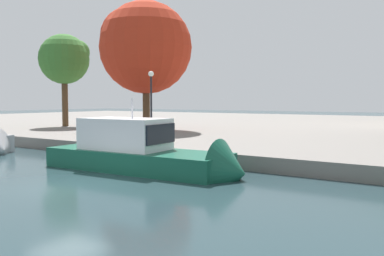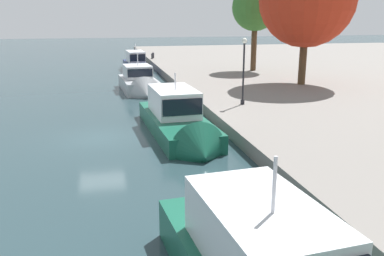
{
  "view_description": "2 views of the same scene",
  "coord_description": "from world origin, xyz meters",
  "px_view_note": "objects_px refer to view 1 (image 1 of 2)",
  "views": [
    {
      "loc": [
        12.33,
        -10.11,
        3.29
      ],
      "look_at": [
        1.79,
        5.86,
        1.98
      ],
      "focal_mm": 37.89,
      "sensor_mm": 36.0,
      "label": 1
    },
    {
      "loc": [
        21.98,
        0.23,
        6.43
      ],
      "look_at": [
        2.2,
        4.64,
        0.9
      ],
      "focal_mm": 38.43,
      "sensor_mm": 36.0,
      "label": 2
    }
  ],
  "objects_px": {
    "motor_yacht_2": "(147,156)",
    "tree_0": "(65,59)",
    "lamp_post": "(151,102)",
    "tree_1": "(143,45)"
  },
  "relations": [
    {
      "from": "motor_yacht_2",
      "to": "tree_0",
      "type": "xyz_separation_m",
      "value": [
        -20.59,
        12.24,
        6.7
      ]
    },
    {
      "from": "motor_yacht_2",
      "to": "tree_0",
      "type": "bearing_deg",
      "value": 146.27
    },
    {
      "from": "tree_0",
      "to": "tree_1",
      "type": "distance_m",
      "value": 9.59
    },
    {
      "from": "tree_0",
      "to": "tree_1",
      "type": "relative_size",
      "value": 0.82
    },
    {
      "from": "lamp_post",
      "to": "tree_1",
      "type": "relative_size",
      "value": 0.39
    },
    {
      "from": "tree_1",
      "to": "tree_0",
      "type": "bearing_deg",
      "value": -176.61
    },
    {
      "from": "motor_yacht_2",
      "to": "tree_1",
      "type": "height_order",
      "value": "tree_1"
    },
    {
      "from": "motor_yacht_2",
      "to": "lamp_post",
      "type": "relative_size",
      "value": 2.35
    },
    {
      "from": "lamp_post",
      "to": "tree_0",
      "type": "relative_size",
      "value": 0.48
    },
    {
      "from": "motor_yacht_2",
      "to": "lamp_post",
      "type": "height_order",
      "value": "lamp_post"
    }
  ]
}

